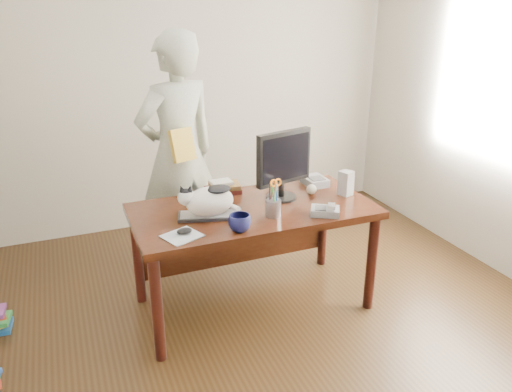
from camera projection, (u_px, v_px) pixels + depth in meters
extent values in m
plane|color=black|center=(289.00, 354.00, 3.08)|extent=(4.50, 4.50, 0.00)
plane|color=beige|center=(186.00, 81.00, 4.52)|extent=(4.00, 0.00, 4.00)
cube|color=black|center=(253.00, 211.00, 3.33)|extent=(1.60, 0.80, 0.05)
cylinder|color=black|center=(157.00, 310.00, 2.91)|extent=(0.07, 0.07, 0.70)
cylinder|color=black|center=(371.00, 263.00, 3.43)|extent=(0.07, 0.07, 0.70)
cylinder|color=black|center=(138.00, 258.00, 3.50)|extent=(0.07, 0.07, 0.70)
cylinder|color=black|center=(323.00, 225.00, 4.01)|extent=(0.07, 0.07, 0.70)
cube|color=black|center=(236.00, 233.00, 3.76)|extent=(1.45, 0.03, 0.50)
cube|color=black|center=(210.00, 216.00, 3.17)|extent=(0.43, 0.26, 0.02)
cube|color=#A3A3A8|center=(210.00, 214.00, 3.16)|extent=(0.40, 0.23, 0.00)
ellipsoid|color=white|center=(210.00, 201.00, 3.13)|extent=(0.35, 0.27, 0.19)
ellipsoid|color=white|center=(186.00, 197.00, 3.09)|extent=(0.14, 0.13, 0.10)
ellipsoid|color=black|center=(186.00, 192.00, 3.08)|extent=(0.09, 0.09, 0.04)
cone|color=black|center=(182.00, 189.00, 3.06)|extent=(0.06, 0.06, 0.06)
cone|color=black|center=(190.00, 189.00, 3.06)|extent=(0.06, 0.06, 0.06)
ellipsoid|color=black|center=(218.00, 189.00, 3.11)|extent=(0.19, 0.17, 0.04)
cylinder|color=white|center=(233.00, 207.00, 3.21)|extent=(0.06, 0.13, 0.04)
cylinder|color=black|center=(281.00, 197.00, 3.47)|extent=(0.25, 0.25, 0.02)
cylinder|color=black|center=(281.00, 189.00, 3.45)|extent=(0.05, 0.05, 0.09)
cube|color=black|center=(284.00, 157.00, 3.35)|extent=(0.43, 0.15, 0.36)
cube|color=black|center=(286.00, 158.00, 3.33)|extent=(0.38, 0.10, 0.30)
cylinder|color=gray|center=(273.00, 208.00, 3.17)|extent=(0.11, 0.11, 0.11)
cylinder|color=black|center=(270.00, 194.00, 3.13)|extent=(0.03, 0.04, 0.16)
cylinder|color=#0C44AC|center=(277.00, 195.00, 3.13)|extent=(0.02, 0.04, 0.16)
cylinder|color=#AB1824|center=(272.00, 193.00, 3.15)|extent=(0.02, 0.04, 0.16)
cylinder|color=#167223|center=(273.00, 195.00, 3.12)|extent=(0.03, 0.03, 0.16)
cylinder|color=#9E9EA3|center=(275.00, 193.00, 3.13)|extent=(0.02, 0.03, 0.12)
cylinder|color=#9E9EA3|center=(276.00, 192.00, 3.13)|extent=(0.02, 0.03, 0.12)
torus|color=orange|center=(274.00, 183.00, 3.10)|extent=(0.05, 0.03, 0.05)
torus|color=orange|center=(278.00, 182.00, 3.12)|extent=(0.05, 0.03, 0.05)
cube|color=silver|center=(182.00, 236.00, 2.91)|extent=(0.26, 0.25, 0.00)
ellipsoid|color=black|center=(184.00, 231.00, 2.93)|extent=(0.11, 0.09, 0.04)
imported|color=#0D0F36|center=(240.00, 223.00, 2.96)|extent=(0.19, 0.19, 0.11)
cube|color=slate|center=(325.00, 211.00, 3.20)|extent=(0.22, 0.20, 0.04)
cube|color=#3F3F41|center=(321.00, 208.00, 3.19)|extent=(0.11, 0.11, 0.01)
cube|color=#9E9EA3|center=(332.00, 206.00, 3.19)|extent=(0.12, 0.15, 0.05)
cube|color=gray|center=(346.00, 183.00, 3.50)|extent=(0.10, 0.11, 0.17)
sphere|color=white|center=(312.00, 189.00, 3.53)|extent=(0.07, 0.07, 0.07)
cube|color=#451312|center=(223.00, 190.00, 3.57)|extent=(0.24, 0.17, 0.04)
cube|color=brown|center=(224.00, 186.00, 3.55)|extent=(0.24, 0.19, 0.03)
cube|color=white|center=(221.00, 182.00, 3.54)|extent=(0.16, 0.12, 0.02)
cube|color=slate|center=(315.00, 181.00, 3.72)|extent=(0.15, 0.20, 0.06)
cube|color=#3F3F41|center=(317.00, 178.00, 3.68)|extent=(0.10, 0.10, 0.01)
imported|color=beige|center=(178.00, 155.00, 3.83)|extent=(0.78, 0.63, 1.86)
cube|color=gold|center=(182.00, 145.00, 3.64)|extent=(0.20, 0.15, 0.24)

